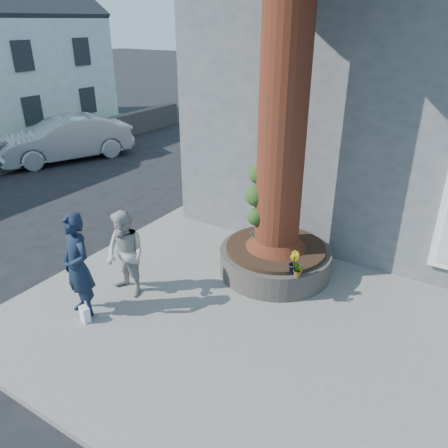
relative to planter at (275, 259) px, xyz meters
The scene contains 14 objects.
ground 2.19m from the planter, 111.80° to the right, with size 120.00×120.00×0.00m, color black.
pavement 1.27m from the planter, 55.01° to the right, with size 9.00×8.00×0.12m, color slate.
yellow_line 4.00m from the planter, 165.44° to the right, with size 0.10×30.00×0.01m, color yellow.
stone_shop 6.12m from the planter, 71.86° to the left, with size 10.30×8.30×6.30m.
planter is the anchor object (origin of this frame).
cottage_far 18.62m from the planter, 160.88° to the left, with size 7.30×7.40×8.75m.
man 3.93m from the planter, 126.25° to the right, with size 0.71×0.46×1.93m, color #111D31.
woman 3.07m from the planter, 132.49° to the right, with size 0.82×0.64×1.70m, color #A6A49F.
shopping_bag 3.89m from the planter, 122.34° to the right, with size 0.20×0.12×0.28m, color white.
car_silver 11.15m from the planter, 162.07° to the left, with size 1.73×4.95×1.63m, color #9FA2A7.
plant_a 0.65m from the planter, 150.38° to the right, with size 0.17×0.12×0.32m, color gray.
plant_b 1.17m from the planter, 46.82° to the right, with size 0.23×0.22×0.42m, color gray.
plant_c 1.29m from the planter, 135.00° to the left, with size 0.19×0.19×0.34m, color gray.
plant_d 1.28m from the planter, 45.00° to the right, with size 0.24×0.21×0.26m, color gray.
Camera 1 is at (4.12, -5.29, 4.94)m, focal length 35.00 mm.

